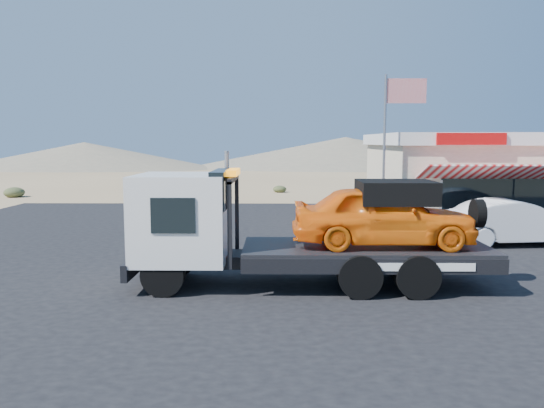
# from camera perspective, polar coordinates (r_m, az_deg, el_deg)

# --- Properties ---
(ground) EXTENTS (120.00, 120.00, 0.00)m
(ground) POSITION_cam_1_polar(r_m,az_deg,el_deg) (15.77, -2.11, -6.35)
(ground) COLOR #937753
(ground) RESTS_ON ground
(asphalt_lot) EXTENTS (32.00, 24.00, 0.02)m
(asphalt_lot) POSITION_cam_1_polar(r_m,az_deg,el_deg) (18.72, 4.48, -4.24)
(asphalt_lot) COLOR black
(asphalt_lot) RESTS_ON ground
(tow_truck) EXTENTS (8.62, 2.56, 2.88)m
(tow_truck) POSITION_cam_1_polar(r_m,az_deg,el_deg) (13.03, 3.15, -2.17)
(tow_truck) COLOR black
(tow_truck) RESTS_ON asphalt_lot
(white_sedan) EXTENTS (4.88, 2.11, 1.56)m
(white_sedan) POSITION_cam_1_polar(r_m,az_deg,el_deg) (20.14, 24.56, -1.78)
(white_sedan) COLOR silver
(white_sedan) RESTS_ON asphalt_lot
(jerky_store) EXTENTS (10.40, 9.97, 3.90)m
(jerky_store) POSITION_cam_1_polar(r_m,az_deg,el_deg) (26.24, 22.50, 2.77)
(jerky_store) COLOR #C3B493
(jerky_store) RESTS_ON asphalt_lot
(flagpole) EXTENTS (1.55, 0.10, 6.00)m
(flagpole) POSITION_cam_1_polar(r_m,az_deg,el_deg) (20.28, 12.66, 7.13)
(flagpole) COLOR #99999E
(flagpole) RESTS_ON asphalt_lot
(distant_hills) EXTENTS (126.00, 48.00, 4.20)m
(distant_hills) POSITION_cam_1_polar(r_m,az_deg,el_deg) (71.28, -7.85, 5.31)
(distant_hills) COLOR #726B59
(distant_hills) RESTS_ON ground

